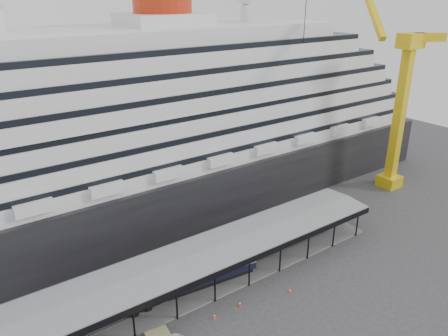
# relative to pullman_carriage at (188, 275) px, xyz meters

# --- Properties ---
(ground) EXTENTS (200.00, 200.00, 0.00)m
(ground) POSITION_rel_pullman_carriage_xyz_m (4.60, -5.00, -2.49)
(ground) COLOR #353538
(ground) RESTS_ON ground
(cruise_ship) EXTENTS (130.00, 30.00, 43.90)m
(cruise_ship) POSITION_rel_pullman_carriage_xyz_m (4.65, 27.00, 15.86)
(cruise_ship) COLOR black
(cruise_ship) RESTS_ON ground
(platform_canopy) EXTENTS (56.00, 9.18, 5.30)m
(platform_canopy) POSITION_rel_pullman_carriage_xyz_m (4.60, 0.00, -0.13)
(platform_canopy) COLOR slate
(platform_canopy) RESTS_ON ground
(crane_yellow) EXTENTS (23.83, 18.78, 47.60)m
(crane_yellow) POSITION_rel_pullman_carriage_xyz_m (51.67, 5.54, 17.47)
(crane_yellow) COLOR gold
(crane_yellow) RESTS_ON ground
(pullman_carriage) EXTENTS (20.91, 4.89, 20.36)m
(pullman_carriage) POSITION_rel_pullman_carriage_xyz_m (0.00, 0.00, 0.00)
(pullman_carriage) COLOR black
(pullman_carriage) RESTS_ON ground
(traffic_cone_left) EXTENTS (0.44, 0.44, 0.66)m
(traffic_cone_left) POSITION_rel_pullman_carriage_xyz_m (-0.19, -6.74, -2.16)
(traffic_cone_left) COLOR #E5510C
(traffic_cone_left) RESTS_ON ground
(traffic_cone_mid) EXTENTS (0.41, 0.41, 0.69)m
(traffic_cone_mid) POSITION_rel_pullman_carriage_xyz_m (3.82, -6.76, -2.15)
(traffic_cone_mid) COLOR #E33C0C
(traffic_cone_mid) RESTS_ON ground
(traffic_cone_right) EXTENTS (0.45, 0.45, 0.67)m
(traffic_cone_right) POSITION_rel_pullman_carriage_xyz_m (11.04, -8.66, -2.16)
(traffic_cone_right) COLOR #EB380D
(traffic_cone_right) RESTS_ON ground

